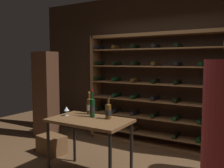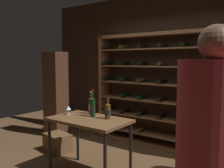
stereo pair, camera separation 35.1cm
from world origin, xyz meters
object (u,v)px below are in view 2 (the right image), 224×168
at_px(person_guest_plum_blouse, 212,159).
at_px(tasting_table, 89,125).
at_px(wine_bottle_black_capsule, 108,111).
at_px(wine_glass_stemmed_right, 68,108).
at_px(display_cabinet, 56,94).
at_px(wine_bottle_amber_reserve, 93,107).
at_px(wine_crate, 57,143).
at_px(wine_bottle_gold_foil, 91,105).
at_px(wine_rack, 161,91).

bearing_deg(person_guest_plum_blouse, tasting_table, 133.18).
height_order(wine_bottle_black_capsule, wine_glass_stemmed_right, wine_bottle_black_capsule).
distance_m(person_guest_plum_blouse, wine_glass_stemmed_right, 2.53).
xyz_separation_m(display_cabinet, wine_bottle_amber_reserve, (1.85, -0.89, 0.06)).
relative_size(display_cabinet, wine_bottle_amber_reserve, 4.61).
xyz_separation_m(wine_bottle_black_capsule, wine_glass_stemmed_right, (-0.65, -0.14, -0.02)).
height_order(tasting_table, wine_glass_stemmed_right, wine_glass_stemmed_right).
distance_m(wine_crate, wine_bottle_amber_reserve, 1.34).
bearing_deg(display_cabinet, tasting_table, -28.42).
relative_size(wine_bottle_gold_foil, wine_bottle_black_capsule, 1.05).
relative_size(wine_bottle_amber_reserve, wine_bottle_gold_foil, 1.15).
height_order(tasting_table, wine_bottle_black_capsule, wine_bottle_black_capsule).
bearing_deg(wine_bottle_gold_foil, wine_bottle_amber_reserve, -40.94).
bearing_deg(wine_bottle_black_capsule, person_guest_plum_blouse, -33.36).
bearing_deg(wine_glass_stemmed_right, wine_bottle_amber_reserve, 17.98).
distance_m(wine_crate, wine_glass_stemmed_right, 1.07).
bearing_deg(display_cabinet, wine_crate, -39.90).
distance_m(wine_crate, wine_bottle_black_capsule, 1.54).
distance_m(wine_bottle_amber_reserve, wine_bottle_black_capsule, 0.27).
xyz_separation_m(wine_bottle_amber_reserve, wine_bottle_gold_foil, (-0.15, 0.13, -0.02)).
xyz_separation_m(wine_rack, tasting_table, (-0.33, -1.65, -0.33)).
distance_m(person_guest_plum_blouse, wine_bottle_black_capsule, 2.03).
height_order(wine_bottle_amber_reserve, wine_bottle_gold_foil, wine_bottle_amber_reserve).
height_order(wine_rack, wine_crate, wine_rack).
bearing_deg(wine_bottle_gold_foil, wine_glass_stemmed_right, -132.22).
distance_m(wine_bottle_gold_foil, wine_glass_stemmed_right, 0.34).
height_order(wine_rack, wine_bottle_black_capsule, wine_rack).
bearing_deg(wine_bottle_amber_reserve, display_cabinet, 154.21).
relative_size(display_cabinet, wine_glass_stemmed_right, 13.74).
bearing_deg(tasting_table, wine_glass_stemmed_right, 179.02).
bearing_deg(wine_bottle_amber_reserve, tasting_table, -71.44).
bearing_deg(display_cabinet, wine_bottle_gold_foil, -24.19).
height_order(person_guest_plum_blouse, display_cabinet, person_guest_plum_blouse).
bearing_deg(person_guest_plum_blouse, wine_bottle_gold_foil, 129.76).
bearing_deg(display_cabinet, wine_rack, 15.66).
xyz_separation_m(wine_rack, wine_glass_stemmed_right, (-0.75, -1.64, -0.15)).
height_order(tasting_table, wine_bottle_gold_foil, wine_bottle_gold_foil).
bearing_deg(wine_crate, tasting_table, -17.92).
distance_m(person_guest_plum_blouse, wine_bottle_amber_reserve, 2.24).
xyz_separation_m(wine_crate, wine_bottle_black_capsule, (1.31, -0.21, 0.78)).
xyz_separation_m(person_guest_plum_blouse, wine_bottle_black_capsule, (-1.69, 1.11, -0.08)).
relative_size(wine_rack, tasting_table, 2.46).
bearing_deg(wine_bottle_black_capsule, wine_glass_stemmed_right, -167.94).
bearing_deg(display_cabinet, wine_bottle_black_capsule, -22.58).
relative_size(wine_crate, wine_bottle_amber_reserve, 1.21).
bearing_deg(wine_rack, wine_bottle_gold_foil, -110.57).
relative_size(wine_bottle_amber_reserve, wine_glass_stemmed_right, 2.98).
bearing_deg(display_cabinet, wine_bottle_amber_reserve, -25.79).
height_order(tasting_table, display_cabinet, display_cabinet).
bearing_deg(wine_bottle_gold_foil, tasting_table, -53.36).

